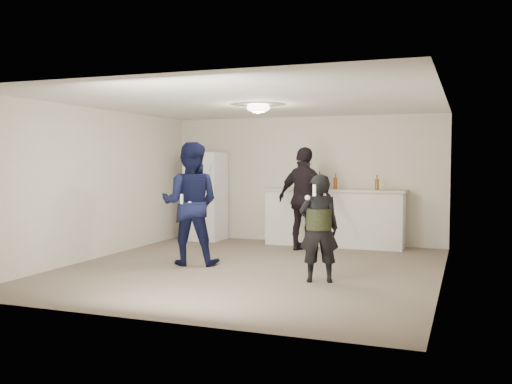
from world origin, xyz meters
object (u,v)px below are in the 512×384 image
(man, at_px, (190,204))
(spectator, at_px, (305,199))
(counter, at_px, (334,219))
(fridge, at_px, (206,196))
(woman, at_px, (319,228))
(shaker, at_px, (305,184))

(man, xyz_separation_m, spectator, (1.32, 1.93, -0.02))
(counter, distance_m, spectator, 0.94)
(fridge, distance_m, woman, 4.52)
(counter, xyz_separation_m, woman, (0.52, -3.26, 0.20))
(woman, xyz_separation_m, spectator, (-0.89, 2.50, 0.21))
(woman, bearing_deg, fridge, -64.67)
(shaker, bearing_deg, woman, -71.13)
(fridge, distance_m, man, 2.80)
(shaker, distance_m, woman, 3.48)
(shaker, relative_size, spectator, 0.09)
(shaker, distance_m, spectator, 0.83)
(fridge, distance_m, shaker, 2.10)
(counter, bearing_deg, shaker, 179.41)
(fridge, relative_size, woman, 1.24)
(counter, xyz_separation_m, fridge, (-2.68, -0.07, 0.38))
(shaker, relative_size, woman, 0.12)
(counter, height_order, fridge, fridge)
(counter, xyz_separation_m, spectator, (-0.37, -0.76, 0.41))
(counter, relative_size, man, 1.35)
(counter, height_order, man, man)
(man, bearing_deg, shaker, -126.44)
(shaker, xyz_separation_m, spectator, (0.22, -0.77, -0.24))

